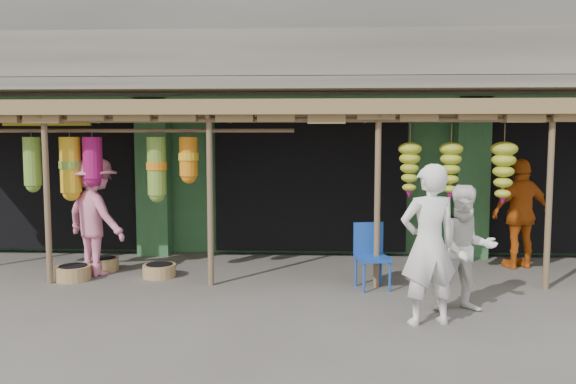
{
  "coord_description": "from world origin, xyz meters",
  "views": [
    {
      "loc": [
        0.04,
        -8.51,
        2.19
      ],
      "look_at": [
        -0.38,
        1.0,
        1.32
      ],
      "focal_mm": 35.0,
      "sensor_mm": 36.0,
      "label": 1
    }
  ],
  "objects_px": {
    "person_front": "(429,245)",
    "person_right": "(466,249)",
    "person_vendor": "(521,213)",
    "blue_chair": "(371,252)",
    "person_shopper": "(95,216)"
  },
  "relations": [
    {
      "from": "person_front",
      "to": "person_right",
      "type": "height_order",
      "value": "person_front"
    },
    {
      "from": "person_front",
      "to": "person_vendor",
      "type": "bearing_deg",
      "value": -139.21
    },
    {
      "from": "blue_chair",
      "to": "person_vendor",
      "type": "relative_size",
      "value": 0.51
    },
    {
      "from": "blue_chair",
      "to": "person_front",
      "type": "bearing_deg",
      "value": -86.06
    },
    {
      "from": "person_shopper",
      "to": "person_vendor",
      "type": "bearing_deg",
      "value": -141.46
    },
    {
      "from": "person_right",
      "to": "person_vendor",
      "type": "bearing_deg",
      "value": 52.64
    },
    {
      "from": "person_front",
      "to": "person_right",
      "type": "relative_size",
      "value": 1.18
    },
    {
      "from": "blue_chair",
      "to": "person_shopper",
      "type": "bearing_deg",
      "value": 159.38
    },
    {
      "from": "person_right",
      "to": "person_vendor",
      "type": "relative_size",
      "value": 0.86
    },
    {
      "from": "person_vendor",
      "to": "person_shopper",
      "type": "bearing_deg",
      "value": -11.19
    },
    {
      "from": "blue_chair",
      "to": "person_right",
      "type": "distance_m",
      "value": 1.6
    },
    {
      "from": "person_right",
      "to": "blue_chair",
      "type": "bearing_deg",
      "value": 128.57
    },
    {
      "from": "person_front",
      "to": "blue_chair",
      "type": "bearing_deg",
      "value": -87.14
    },
    {
      "from": "person_right",
      "to": "person_shopper",
      "type": "height_order",
      "value": "person_shopper"
    },
    {
      "from": "person_right",
      "to": "person_shopper",
      "type": "bearing_deg",
      "value": 157.28
    }
  ]
}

